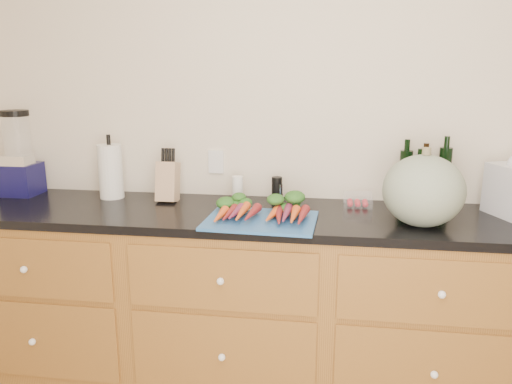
% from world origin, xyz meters
% --- Properties ---
extents(wall_back, '(4.10, 0.05, 2.60)m').
position_xyz_m(wall_back, '(0.00, 1.62, 1.30)').
color(wall_back, beige).
rests_on(wall_back, ground).
extents(cabinets, '(3.60, 0.64, 0.90)m').
position_xyz_m(cabinets, '(0.00, 1.30, 0.45)').
color(cabinets, brown).
rests_on(cabinets, ground).
extents(countertop, '(3.64, 0.62, 0.04)m').
position_xyz_m(countertop, '(0.00, 1.30, 0.92)').
color(countertop, black).
rests_on(countertop, cabinets).
extents(cutting_board, '(0.50, 0.38, 0.01)m').
position_xyz_m(cutting_board, '(-0.30, 1.14, 0.95)').
color(cutting_board, '#255899').
rests_on(cutting_board, countertop).
extents(carrots, '(0.42, 0.31, 0.06)m').
position_xyz_m(carrots, '(-0.30, 1.19, 0.98)').
color(carrots, '#F05A1C').
rests_on(carrots, cutting_board).
extents(squash, '(0.34, 0.34, 0.31)m').
position_xyz_m(squash, '(0.39, 1.19, 1.09)').
color(squash, slate).
rests_on(squash, countertop).
extents(blender_appliance, '(0.18, 0.18, 0.45)m').
position_xyz_m(blender_appliance, '(-1.63, 1.46, 1.14)').
color(blender_appliance, '#0F0D41').
rests_on(blender_appliance, countertop).
extents(paper_towel, '(0.12, 0.12, 0.28)m').
position_xyz_m(paper_towel, '(-1.13, 1.46, 1.08)').
color(paper_towel, white).
rests_on(paper_towel, countertop).
extents(knife_block, '(0.10, 0.10, 0.20)m').
position_xyz_m(knife_block, '(-0.82, 1.44, 1.04)').
color(knife_block, tan).
rests_on(knife_block, countertop).
extents(grinder_salt, '(0.06, 0.06, 0.13)m').
position_xyz_m(grinder_salt, '(-0.47, 1.48, 1.00)').
color(grinder_salt, white).
rests_on(grinder_salt, countertop).
extents(grinder_pepper, '(0.05, 0.05, 0.13)m').
position_xyz_m(grinder_pepper, '(-0.26, 1.48, 1.01)').
color(grinder_pepper, black).
rests_on(grinder_pepper, countertop).
extents(canister_chrome, '(0.04, 0.04, 0.10)m').
position_xyz_m(canister_chrome, '(-0.25, 1.48, 0.99)').
color(canister_chrome, silver).
rests_on(canister_chrome, countertop).
extents(tomato_box, '(0.14, 0.11, 0.06)m').
position_xyz_m(tomato_box, '(0.13, 1.47, 0.97)').
color(tomato_box, white).
rests_on(tomato_box, countertop).
extents(bottles, '(0.24, 0.12, 0.29)m').
position_xyz_m(bottles, '(0.44, 1.51, 1.07)').
color(bottles, black).
rests_on(bottles, countertop).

